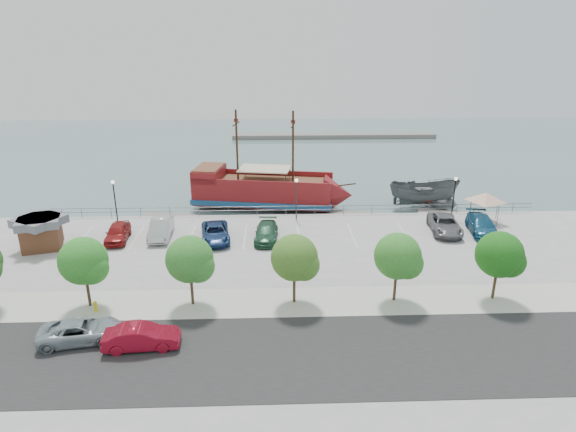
{
  "coord_description": "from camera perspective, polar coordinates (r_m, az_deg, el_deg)",
  "views": [
    {
      "loc": [
        -2.47,
        -39.32,
        17.1
      ],
      "look_at": [
        -1.0,
        2.0,
        2.0
      ],
      "focal_mm": 30.0,
      "sensor_mm": 36.0,
      "label": 1
    }
  ],
  "objects": [
    {
      "name": "ground",
      "position": [
        43.36,
        1.42,
        -4.62
      ],
      "size": [
        160.0,
        160.0,
        0.0
      ],
      "primitive_type": "plane",
      "color": "slate"
    },
    {
      "name": "seawall_railing",
      "position": [
        50.01,
        0.91,
        0.71
      ],
      "size": [
        50.0,
        0.06,
        1.0
      ],
      "color": "#5B5D5F",
      "rests_on": "land_slab"
    },
    {
      "name": "tree_b",
      "position": [
        34.63,
        -22.89,
        -5.12
      ],
      "size": [
        3.3,
        3.2,
        5.0
      ],
      "color": "#473321",
      "rests_on": "sidewalk"
    },
    {
      "name": "pirate_ship",
      "position": [
        54.91,
        -1.58,
        2.93
      ],
      "size": [
        18.58,
        7.88,
        11.55
      ],
      "rotation": [
        0.0,
        0.0,
        -0.17
      ],
      "color": "maroon",
      "rests_on": "ground"
    },
    {
      "name": "sidewalk",
      "position": [
        34.02,
        2.44,
        -10.1
      ],
      "size": [
        100.0,
        4.0,
        0.05
      ],
      "primitive_type": "cube",
      "color": "beige",
      "rests_on": "land_slab"
    },
    {
      "name": "lamp_post_right",
      "position": [
        51.39,
        19.14,
        2.94
      ],
      "size": [
        0.36,
        0.36,
        4.28
      ],
      "color": "black",
      "rests_on": "land_slab"
    },
    {
      "name": "land_slab",
      "position": [
        25.59,
        4.45,
        -23.77
      ],
      "size": [
        100.0,
        58.0,
        1.2
      ],
      "primitive_type": "cube",
      "color": "gray",
      "rests_on": "ground"
    },
    {
      "name": "shed",
      "position": [
        47.02,
        -27.23,
        -1.64
      ],
      "size": [
        4.23,
        4.23,
        2.82
      ],
      "rotation": [
        0.0,
        0.0,
        0.28
      ],
      "color": "brown",
      "rests_on": "land_slab"
    },
    {
      "name": "dock_west",
      "position": [
        52.7,
        -13.03,
        -0.32
      ],
      "size": [
        7.48,
        3.42,
        0.41
      ],
      "primitive_type": "cube",
      "rotation": [
        0.0,
        0.0,
        -0.2
      ],
      "color": "gray",
      "rests_on": "ground"
    },
    {
      "name": "fire_hydrant",
      "position": [
        35.1,
        -21.86,
        -9.88
      ],
      "size": [
        0.27,
        0.27,
        0.79
      ],
      "rotation": [
        0.0,
        0.0,
        -0.35
      ],
      "color": "yellow",
      "rests_on": "sidewalk"
    },
    {
      "name": "tree_d",
      "position": [
        32.38,
        1.02,
        -5.17
      ],
      "size": [
        3.3,
        3.2,
        5.0
      ],
      "color": "#473321",
      "rests_on": "sidewalk"
    },
    {
      "name": "parked_car_b",
      "position": [
        45.83,
        -14.84,
        -1.42
      ],
      "size": [
        2.04,
        5.17,
        1.67
      ],
      "primitive_type": "imported",
      "rotation": [
        0.0,
        0.0,
        0.05
      ],
      "color": "#B0B0B0",
      "rests_on": "land_slab"
    },
    {
      "name": "parked_car_g",
      "position": [
        47.76,
        18.09,
        -0.96
      ],
      "size": [
        3.22,
        5.82,
        1.54
      ],
      "primitive_type": "imported",
      "rotation": [
        0.0,
        0.0,
        -0.12
      ],
      "color": "slate",
      "rests_on": "land_slab"
    },
    {
      "name": "dock_mid",
      "position": [
        52.64,
        8.87,
        -0.06
      ],
      "size": [
        7.49,
        3.28,
        0.41
      ],
      "primitive_type": "cube",
      "rotation": [
        0.0,
        0.0,
        -0.17
      ],
      "color": "gray",
      "rests_on": "ground"
    },
    {
      "name": "parked_car_h",
      "position": [
        48.74,
        22.0,
        -1.01
      ],
      "size": [
        3.02,
        5.73,
        1.58
      ],
      "primitive_type": "imported",
      "rotation": [
        0.0,
        0.0,
        -0.15
      ],
      "color": "#185274",
      "rests_on": "land_slab"
    },
    {
      "name": "street",
      "position": [
        29.02,
        3.37,
        -16.06
      ],
      "size": [
        100.0,
        8.0,
        0.04
      ],
      "primitive_type": "cube",
      "color": "black",
      "rests_on": "land_slab"
    },
    {
      "name": "street_van",
      "position": [
        32.25,
        -23.35,
        -12.4
      ],
      "size": [
        5.19,
        3.09,
        1.35
      ],
      "primitive_type": "imported",
      "rotation": [
        0.0,
        0.0,
        1.75
      ],
      "color": "#8F9DA4",
      "rests_on": "street"
    },
    {
      "name": "patrol_boat",
      "position": [
        57.06,
        15.79,
        2.41
      ],
      "size": [
        8.02,
        3.19,
        3.07
      ],
      "primitive_type": "imported",
      "rotation": [
        0.0,
        0.0,
        1.54
      ],
      "color": "#4C5154",
      "rests_on": "ground"
    },
    {
      "name": "tree_f",
      "position": [
        35.91,
        24.0,
        -4.39
      ],
      "size": [
        3.3,
        3.2,
        5.0
      ],
      "color": "#473321",
      "rests_on": "sidewalk"
    },
    {
      "name": "tree_c",
      "position": [
        32.79,
        -11.34,
        -5.26
      ],
      "size": [
        3.3,
        3.2,
        5.0
      ],
      "color": "#473321",
      "rests_on": "sidewalk"
    },
    {
      "name": "parked_car_a",
      "position": [
        46.21,
        -19.55,
        -1.84
      ],
      "size": [
        2.22,
        4.69,
        1.55
      ],
      "primitive_type": "imported",
      "rotation": [
        0.0,
        0.0,
        0.09
      ],
      "color": "maroon",
      "rests_on": "land_slab"
    },
    {
      "name": "dock_east",
      "position": [
        55.31,
        18.85,
        0.07
      ],
      "size": [
        7.44,
        3.85,
        0.41
      ],
      "primitive_type": "cube",
      "rotation": [
        0.0,
        0.0,
        -0.27
      ],
      "color": "gray",
      "rests_on": "ground"
    },
    {
      "name": "parked_car_c",
      "position": [
        44.05,
        -8.6,
        -1.98
      ],
      "size": [
        3.2,
        5.6,
        1.47
      ],
      "primitive_type": "imported",
      "rotation": [
        0.0,
        0.0,
        0.15
      ],
      "color": "navy",
      "rests_on": "land_slab"
    },
    {
      "name": "canopy_tent",
      "position": [
        51.41,
        22.46,
        2.56
      ],
      "size": [
        5.37,
        5.37,
        3.42
      ],
      "rotation": [
        0.0,
        0.0,
        -0.4
      ],
      "color": "slate",
      "rests_on": "land_slab"
    },
    {
      "name": "lamp_post_left",
      "position": [
        50.41,
        -19.91,
        2.52
      ],
      "size": [
        0.36,
        0.36,
        4.28
      ],
      "color": "black",
      "rests_on": "land_slab"
    },
    {
      "name": "lamp_post_mid",
      "position": [
        48.02,
        1.0,
        2.91
      ],
      "size": [
        0.36,
        0.36,
        4.28
      ],
      "color": "black",
      "rests_on": "land_slab"
    },
    {
      "name": "parked_car_d",
      "position": [
        43.73,
        -2.58,
        -1.97
      ],
      "size": [
        2.3,
        5.02,
        1.42
      ],
      "primitive_type": "imported",
      "rotation": [
        0.0,
        0.0,
        -0.06
      ],
      "color": "#245337",
      "rests_on": "land_slab"
    },
    {
      "name": "far_shore",
      "position": [
        96.77,
        5.48,
        9.43
      ],
      "size": [
        40.0,
        3.0,
        0.8
      ],
      "primitive_type": "cube",
      "color": "slate",
      "rests_on": "ground"
    },
    {
      "name": "tree_e",
      "position": [
        33.47,
        13.12,
        -4.86
      ],
      "size": [
        3.3,
        3.2,
        5.0
      ],
      "color": "#473321",
      "rests_on": "sidewalk"
    },
    {
      "name": "speedboat",
      "position": [
        58.3,
        17.01,
        1.75
      ],
      "size": [
        6.96,
        7.76,
        1.32
      ],
      "primitive_type": "imported",
      "rotation": [
        0.0,
        0.0,
        0.47
      ],
      "color": "silver",
      "rests_on": "ground"
    },
    {
      "name": "street_sedan",
      "position": [
        30.37,
        -16.96,
        -13.54
      ],
      "size": [
        4.53,
        1.89,
        1.46
      ],
      "primitive_type": "imported",
      "rotation": [
        0.0,
        0.0,
        1.65
      ],
      "color": "maroon",
      "rests_on": "street"
    }
  ]
}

